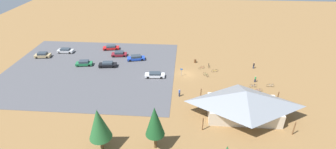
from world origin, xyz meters
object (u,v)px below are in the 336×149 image
object	(u,v)px
car_red_back_corner	(111,47)
car_white_inner_stall	(155,75)
lot_sign	(181,71)
bicycle_blue_lone_east	(253,86)
bicycle_purple_back_row	(259,90)
car_silver_near_entry	(65,51)
bicycle_red_front_row	(202,68)
car_green_mid_lot	(84,63)
bicycle_white_lone_west	(270,85)
car_blue_by_curb	(136,58)
visitor_by_pavilion	(255,79)
bicycle_black_yard_front	(209,66)
bicycle_yellow_by_bin	(215,71)
car_maroon_aisle_side	(119,54)
pine_center	(155,121)
car_tan_end_stall	(43,55)
trash_bin	(195,61)
bike_pavilion	(244,102)
bicycle_green_edge_south	(206,75)
visitor_crossing_yard	(179,93)
pine_far_west	(99,124)
car_black_front_row	(108,64)

from	to	relation	value
car_red_back_corner	car_white_inner_stall	size ratio (longest dim) A/B	1.03
lot_sign	bicycle_blue_lone_east	distance (m)	17.02
bicycle_purple_back_row	car_silver_near_entry	distance (m)	54.15
bicycle_blue_lone_east	bicycle_red_front_row	world-z (taller)	bicycle_blue_lone_east
lot_sign	car_green_mid_lot	bearing A→B (deg)	-8.06
bicycle_white_lone_west	car_blue_by_curb	xyz separation A→B (m)	(33.21, -11.37, 0.35)
visitor_by_pavilion	car_red_back_corner	bearing A→B (deg)	-22.20
bicycle_purple_back_row	bicycle_black_yard_front	world-z (taller)	bicycle_black_yard_front
bicycle_yellow_by_bin	bicycle_black_yard_front	world-z (taller)	bicycle_black_yard_front
car_maroon_aisle_side	pine_center	bearing A→B (deg)	112.97
car_tan_end_stall	car_white_inner_stall	distance (m)	33.93
bicycle_blue_lone_east	car_tan_end_stall	size ratio (longest dim) A/B	0.40
trash_bin	car_red_back_corner	distance (m)	25.92
bike_pavilion	bicycle_green_edge_south	bearing A→B (deg)	-67.38
bicycle_yellow_by_bin	bicycle_white_lone_west	distance (m)	13.59
car_blue_by_curb	lot_sign	bearing A→B (deg)	148.19
trash_bin	visitor_crossing_yard	size ratio (longest dim) A/B	0.50
bicycle_white_lone_west	visitor_by_pavilion	world-z (taller)	visitor_by_pavilion
trash_bin	bicycle_green_edge_south	xyz separation A→B (m)	(-2.46, 7.18, -0.07)
car_silver_near_entry	visitor_crossing_yard	distance (m)	39.43
car_tan_end_stall	pine_far_west	bearing A→B (deg)	129.87
pine_center	bicycle_green_edge_south	xyz separation A→B (m)	(-9.54, -24.39, -5.12)
lot_sign	bicycle_black_yard_front	bearing A→B (deg)	-143.08
bicycle_red_front_row	car_tan_end_stall	size ratio (longest dim) A/B	0.34
bicycle_black_yard_front	visitor_crossing_yard	world-z (taller)	visitor_crossing_yard
pine_center	car_tan_end_stall	bearing A→B (deg)	-41.50
car_silver_near_entry	visitor_by_pavilion	size ratio (longest dim) A/B	2.80
bicycle_blue_lone_east	car_red_back_corner	distance (m)	42.21
bike_pavilion	bicycle_blue_lone_east	size ratio (longest dim) A/B	9.19
pine_far_west	car_silver_near_entry	distance (m)	42.30
lot_sign	bicycle_red_front_row	size ratio (longest dim) A/B	1.45
car_green_mid_lot	car_tan_end_stall	bearing A→B (deg)	-16.49
trash_bin	pine_center	xyz separation A→B (m)	(7.08, 31.57, 5.05)
bike_pavilion	car_maroon_aisle_side	bearing A→B (deg)	-39.08
bicycle_yellow_by_bin	trash_bin	bearing A→B (deg)	-45.47
car_blue_by_curb	visitor_by_pavilion	distance (m)	31.59
car_blue_by_curb	car_silver_near_entry	bearing A→B (deg)	-8.65
bicycle_yellow_by_bin	bike_pavilion	bearing A→B (deg)	102.54
trash_bin	pine_center	world-z (taller)	pine_center
bicycle_white_lone_west	car_green_mid_lot	distance (m)	46.84
car_white_inner_stall	visitor_by_pavilion	xyz separation A→B (m)	(-23.86, 0.40, 0.17)
pine_far_west	bicycle_red_front_row	world-z (taller)	pine_far_west
pine_far_west	car_maroon_aisle_side	world-z (taller)	pine_far_west
car_red_back_corner	visitor_crossing_yard	distance (m)	31.51
car_black_front_row	car_red_back_corner	xyz separation A→B (m)	(2.14, -11.02, -0.03)
pine_far_west	bicycle_white_lone_west	distance (m)	39.27
bicycle_yellow_by_bin	car_silver_near_entry	world-z (taller)	car_silver_near_entry
visitor_crossing_yard	bicycle_black_yard_front	bearing A→B (deg)	-117.07
bicycle_purple_back_row	car_white_inner_stall	world-z (taller)	car_white_inner_stall
car_maroon_aisle_side	visitor_by_pavilion	xyz separation A→B (m)	(-35.39, 11.54, 0.11)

